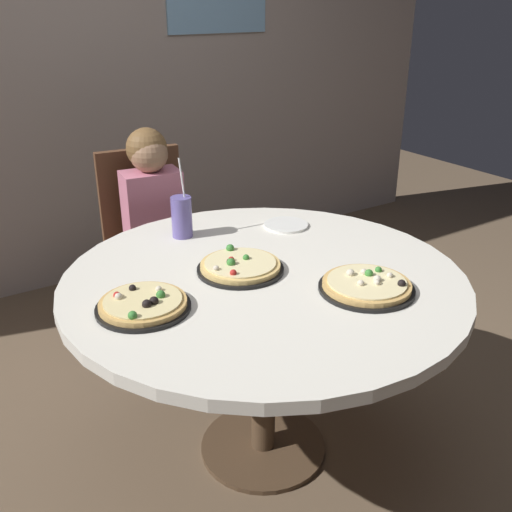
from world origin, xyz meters
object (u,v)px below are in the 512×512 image
Objects in this scene: diner_child at (161,260)px; pizza_pepperoni at (240,266)px; chair_wooden at (149,237)px; soda_cup at (182,217)px; pizza_veggie at (367,285)px; pizza_cheese at (142,304)px; plate_small at (286,225)px; dining_table at (264,297)px.

pizza_pepperoni is at bearing -93.18° from diner_child.
pizza_pepperoni is (-0.06, -0.96, 0.24)m from chair_wooden.
diner_child is 3.53× the size of soda_cup.
chair_wooden is 3.10× the size of soda_cup.
diner_child is 1.18m from pizza_veggie.
pizza_cheese is 0.83m from plate_small.
pizza_cheese is at bearing -170.26° from pizza_pepperoni.
plate_small is at bearing -57.14° from diner_child.
soda_cup is (0.36, 0.46, 0.06)m from pizza_cheese.
pizza_cheese is (-0.44, 0.00, 0.10)m from dining_table.
pizza_pepperoni is at bearing 127.57° from pizza_veggie.
pizza_cheese is 0.93× the size of soda_cup.
pizza_cheese reaches higher than dining_table.
soda_cup is (-0.09, -0.57, 0.30)m from chair_wooden.
pizza_pepperoni is at bearing -93.78° from chair_wooden.
diner_child reaches higher than soda_cup.
soda_cup is at bearing 51.65° from pizza_cheese.
pizza_cheese is 0.39m from pizza_pepperoni.
pizza_cheese is at bearing -128.35° from soda_cup.
diner_child is at bearing 101.11° from pizza_veggie.
plate_small is (0.33, 0.33, 0.09)m from dining_table.
chair_wooden reaches higher than plate_small.
pizza_pepperoni reaches higher than dining_table.
plate_small is (0.40, -0.13, -0.08)m from soda_cup.
pizza_cheese is at bearing -156.98° from plate_small.
soda_cup is at bearing 99.29° from dining_table.
diner_child reaches higher than dining_table.
soda_cup is (-0.08, 0.46, 0.16)m from dining_table.
chair_wooden is 3.10× the size of pizza_veggie.
chair_wooden is at bearing 98.73° from pizza_veggie.
dining_table is at bearing -134.92° from plate_small.
diner_child is at bearing 90.62° from dining_table.
plate_small is at bearing 45.08° from dining_table.
soda_cup reaches higher than plate_small.
pizza_veggie and pizza_cheese have the same top height.
plate_small is at bearing 79.08° from pizza_veggie.
pizza_veggie is (0.22, -1.12, 0.28)m from diner_child.
soda_cup is (-0.29, 0.73, 0.06)m from pizza_veggie.
pizza_veggie is 1.70× the size of plate_small.
pizza_pepperoni is (-0.04, -0.78, 0.28)m from diner_child.
soda_cup is at bearing 93.36° from pizza_pepperoni.
pizza_pepperoni is at bearing -86.64° from soda_cup.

